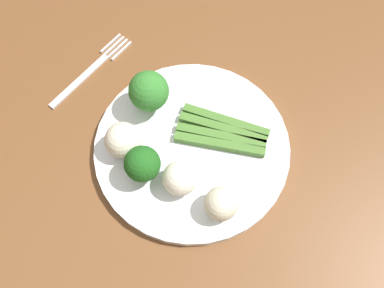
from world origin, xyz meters
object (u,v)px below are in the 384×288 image
broccoli_front (142,164)px  cauliflower_outer_edge (180,178)px  cauliflower_right (123,140)px  asparagus_bundle (222,133)px  plate (192,148)px  dining_table (183,216)px  broccoli_back_right (149,91)px  cauliflower_left (221,204)px  fork (91,70)px

broccoli_front → cauliflower_outer_edge: size_ratio=1.26×
cauliflower_right → asparagus_bundle: bearing=56.5°
plate → cauliflower_right: 0.10m
dining_table → cauliflower_outer_edge: 0.13m
broccoli_back_right → broccoli_front: size_ratio=1.18×
broccoli_front → cauliflower_left: size_ratio=1.33×
broccoli_back_right → cauliflower_right: bearing=-68.4°
asparagus_bundle → cauliflower_left: 0.11m
broccoli_back_right → fork: 0.13m
cauliflower_outer_edge → fork: (-0.24, 0.02, -0.04)m
asparagus_bundle → broccoli_front: bearing=43.7°
asparagus_bundle → broccoli_back_right: (-0.10, -0.04, 0.03)m
plate → fork: size_ratio=1.66×
broccoli_back_right → fork: (-0.12, -0.03, -0.05)m
asparagus_bundle → cauliflower_outer_edge: bearing=66.8°
broccoli_front → cauliflower_right: size_ratio=1.19×
cauliflower_right → cauliflower_outer_edge: bearing=13.2°
fork → cauliflower_left: bearing=-100.4°
cauliflower_outer_edge → plate: bearing=122.7°
asparagus_bundle → broccoli_back_right: broccoli_back_right is taller
cauliflower_outer_edge → fork: size_ratio=0.28×
dining_table → plate: 0.12m
plate → cauliflower_outer_edge: size_ratio=5.91×
plate → broccoli_back_right: (-0.09, -0.00, 0.05)m
plate → asparagus_bundle: size_ratio=2.06×
cauliflower_right → cauliflower_outer_edge: 0.09m
plate → broccoli_back_right: size_ratio=3.97×
dining_table → fork: bearing=172.9°
plate → cauliflower_right: (-0.06, -0.07, 0.03)m
dining_table → fork: size_ratio=7.66×
asparagus_bundle → cauliflower_outer_edge: cauliflower_outer_edge is taller
fork → broccoli_front: bearing=-113.1°
broccoli_front → fork: (-0.19, 0.05, -0.05)m
cauliflower_outer_edge → fork: bearing=174.5°
cauliflower_right → fork: size_ratio=0.30×
asparagus_bundle → cauliflower_right: 0.14m
fork → cauliflower_right: bearing=-115.9°
dining_table → broccoli_front: size_ratio=21.56×
broccoli_front → fork: bearing=166.0°
asparagus_bundle → broccoli_front: broccoli_front is taller
asparagus_bundle → fork: (-0.22, -0.07, -0.02)m
broccoli_back_right → broccoli_front: broccoli_back_right is taller
broccoli_back_right → fork: bearing=-168.0°
asparagus_bundle → cauliflower_left: bearing=101.8°
asparagus_bundle → broccoli_front: size_ratio=2.26×
dining_table → cauliflower_left: size_ratio=28.59×
dining_table → cauliflower_outer_edge: size_ratio=27.25×
fork → asparagus_bundle: bearing=-81.6°
dining_table → cauliflower_right: cauliflower_right is taller
cauliflower_left → fork: cauliflower_left is taller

